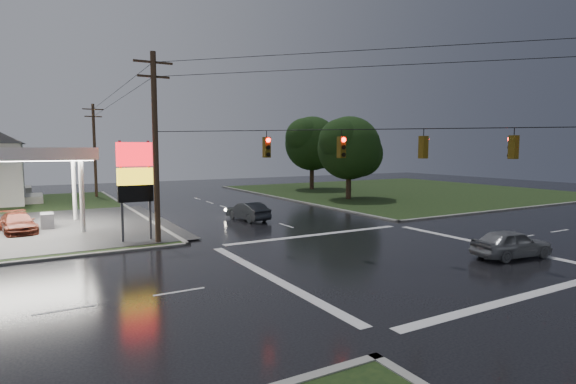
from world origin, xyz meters
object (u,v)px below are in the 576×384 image
car_north (248,211)px  car_crossing (511,243)px  pylon_sign (135,175)px  tree_ne_far (313,144)px  car_pump (18,223)px  utility_pole_nw (156,145)px  tree_ne_near (350,148)px  utility_pole_n (95,149)px

car_north → car_crossing: (6.65, -17.55, 0.02)m
pylon_sign → car_north: (9.11, 4.09, -3.30)m
tree_ne_far → car_pump: (-33.87, -16.74, -5.51)m
pylon_sign → utility_pole_nw: utility_pole_nw is taller
car_crossing → pylon_sign: bearing=57.8°
pylon_sign → car_north: bearing=24.2°
utility_pole_nw → car_north: size_ratio=2.56×
car_pump → tree_ne_near: bearing=-0.5°
tree_ne_near → tree_ne_far: 12.39m
tree_ne_far → car_crossing: tree_ne_far is taller
utility_pole_nw → car_pump: size_ratio=2.39×
car_pump → utility_pole_nw: bearing=-56.3°
tree_ne_near → car_pump: 31.60m
pylon_sign → tree_ne_near: bearing=25.0°
tree_ne_far → pylon_sign: bearing=-139.6°
pylon_sign → utility_pole_nw: (1.00, -1.00, 1.71)m
car_north → tree_ne_far: bearing=-141.6°
pylon_sign → utility_pole_n: (1.00, 27.50, 1.46)m
tree_ne_far → car_north: (-18.54, -19.41, -5.47)m
car_crossing → tree_ne_far: bearing=-9.5°
utility_pole_n → car_north: (8.11, -23.41, -4.76)m
utility_pole_n → car_north: size_ratio=2.44×
car_pump → utility_pole_n: bearing=61.6°
utility_pole_nw → utility_pole_n: utility_pole_nw is taller
pylon_sign → car_pump: size_ratio=1.30×
utility_pole_nw → tree_ne_far: (26.65, 24.49, 0.46)m
car_crossing → utility_pole_n: bearing=28.2°
pylon_sign → car_north: pylon_sign is taller
tree_ne_far → car_crossing: 39.21m
utility_pole_n → car_crossing: 43.80m
pylon_sign → tree_ne_far: size_ratio=0.61×
tree_ne_near → utility_pole_n: bearing=145.9°
car_north → car_pump: bearing=-17.8°
tree_ne_near → car_crossing: tree_ne_near is taller
utility_pole_n → tree_ne_far: utility_pole_n is taller
utility_pole_n → car_crossing: bearing=-70.2°
utility_pole_nw → car_north: utility_pole_nw is taller
pylon_sign → tree_ne_far: 36.35m
utility_pole_n → car_pump: size_ratio=2.28×
utility_pole_nw → tree_ne_near: 26.74m
pylon_sign → tree_ne_near: tree_ne_near is taller
utility_pole_nw → utility_pole_n: size_ratio=1.05×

